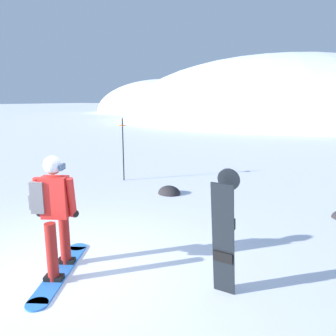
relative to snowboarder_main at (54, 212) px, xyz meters
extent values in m
plane|color=white|center=(0.11, -0.09, -0.92)|extent=(300.00, 300.00, 0.00)
ellipsoid|color=white|center=(-4.81, 37.10, -0.92)|extent=(37.35, 33.61, 14.68)
ellipsoid|color=white|center=(-27.88, 49.09, -0.92)|extent=(25.10, 22.59, 11.95)
cube|color=blue|center=(0.03, 0.01, -0.91)|extent=(0.97, 1.51, 0.02)
cylinder|color=blue|center=(-0.33, 0.71, -0.91)|extent=(0.28, 0.28, 0.02)
cylinder|color=blue|center=(0.39, -0.68, -0.91)|extent=(0.28, 0.28, 0.02)
cube|color=black|center=(-0.08, 0.23, -0.86)|extent=(0.29, 0.24, 0.06)
cube|color=black|center=(0.14, -0.20, -0.86)|extent=(0.29, 0.24, 0.06)
cylinder|color=maroon|center=(-0.08, 0.23, -0.48)|extent=(0.15, 0.15, 0.82)
cylinder|color=maroon|center=(0.14, -0.20, -0.48)|extent=(0.15, 0.15, 0.82)
cube|color=red|center=(0.03, 0.01, 0.22)|extent=(0.42, 0.36, 0.58)
cylinder|color=red|center=(-0.18, -0.09, 0.22)|extent=(0.17, 0.20, 0.57)
cylinder|color=red|center=(0.23, 0.12, 0.22)|extent=(0.17, 0.20, 0.57)
sphere|color=black|center=(-0.21, -0.07, -0.03)|extent=(0.11, 0.11, 0.11)
sphere|color=black|center=(0.23, 0.16, -0.03)|extent=(0.11, 0.11, 0.11)
cube|color=slate|center=(-0.15, -0.08, 0.24)|extent=(0.29, 0.33, 0.44)
cube|color=slate|center=(-0.24, -0.12, 0.16)|extent=(0.15, 0.21, 0.20)
sphere|color=#9E7051|center=(0.03, 0.01, 0.64)|extent=(0.21, 0.21, 0.21)
sphere|color=silver|center=(0.03, 0.01, 0.67)|extent=(0.25, 0.25, 0.25)
cube|color=navy|center=(0.14, 0.07, 0.64)|extent=(0.11, 0.16, 0.08)
cube|color=black|center=(2.25, 0.65, -0.17)|extent=(0.28, 0.24, 1.51)
cylinder|color=black|center=(2.25, 0.76, 0.59)|extent=(0.28, 0.06, 0.28)
cube|color=black|center=(2.25, 0.68, 0.05)|extent=(0.25, 0.09, 0.15)
cube|color=black|center=(2.25, 0.68, -0.39)|extent=(0.25, 0.09, 0.15)
cylinder|color=black|center=(-2.57, 4.83, 0.01)|extent=(0.04, 0.04, 1.86)
cylinder|color=orange|center=(-2.57, 4.83, 0.77)|extent=(0.20, 0.20, 0.02)
cone|color=black|center=(-2.57, 4.83, 0.99)|extent=(0.04, 0.04, 0.08)
ellipsoid|color=#282628|center=(-0.62, 4.26, -0.92)|extent=(0.62, 0.53, 0.43)
camera|label=1|loc=(3.55, -2.91, 1.54)|focal=34.83mm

